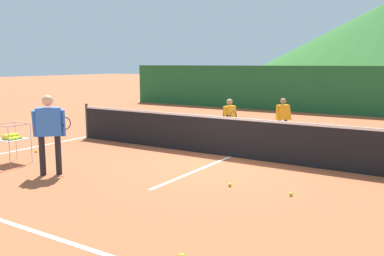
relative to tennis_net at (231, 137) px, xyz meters
The scene contains 16 objects.
ground_plane 0.50m from the tennis_net, ahead, with size 120.00×120.00×0.00m, color #B25633.
line_baseline_near 5.51m from the tennis_net, 90.00° to the right, with size 10.09×0.08×0.01m, color white.
line_baseline_far 5.98m from the tennis_net, 90.00° to the left, with size 10.09×0.08×0.01m, color white.
line_sideline_west 5.07m from the tennis_net, behind, with size 0.08×11.45×0.01m, color white.
line_service_center 0.50m from the tennis_net, ahead, with size 0.08×6.36×0.01m, color white.
tennis_net is the anchor object (origin of this frame).
instructor 4.18m from the tennis_net, 124.62° to the right, with size 0.60×0.78×1.63m.
student_0 1.73m from the tennis_net, 118.04° to the left, with size 0.41×0.66×1.27m.
student_1 2.83m from the tennis_net, 84.12° to the left, with size 0.42×0.48×1.25m.
ball_cart 5.07m from the tennis_net, 140.66° to the right, with size 0.58×0.58×0.90m.
tennis_ball_0 4.97m from the tennis_net, 153.56° to the right, with size 0.07×0.07×0.07m, color yellow.
tennis_ball_1 4.69m from the tennis_net, 161.78° to the right, with size 0.07×0.07×0.07m, color yellow.
tennis_ball_2 5.47m from the tennis_net, 68.95° to the right, with size 0.07×0.07×0.07m, color yellow.
tennis_ball_4 2.53m from the tennis_net, 63.20° to the right, with size 0.07×0.07×0.07m, color yellow.
tennis_ball_5 3.15m from the tennis_net, 43.59° to the right, with size 0.07×0.07×0.07m, color yellow.
windscreen_fence 10.17m from the tennis_net, 90.00° to the left, with size 22.20×0.08×2.15m, color #1E5B2D.
Camera 1 is at (4.47, -8.86, 2.25)m, focal length 38.81 mm.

